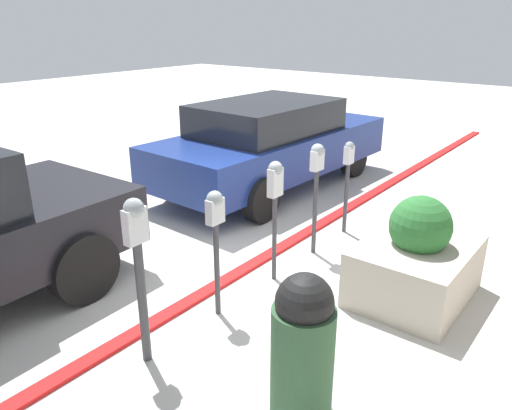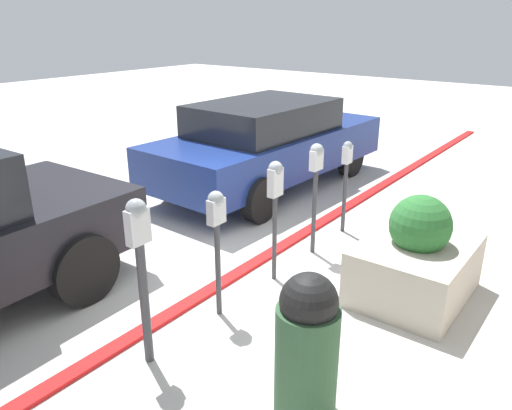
{
  "view_description": "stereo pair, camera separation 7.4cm",
  "coord_description": "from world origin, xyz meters",
  "px_view_note": "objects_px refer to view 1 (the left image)",
  "views": [
    {
      "loc": [
        -4.06,
        -3.27,
        2.82
      ],
      "look_at": [
        0.0,
        -0.09,
        0.87
      ],
      "focal_mm": 35.0,
      "sensor_mm": 36.0,
      "label": 1
    },
    {
      "loc": [
        -4.11,
        -3.21,
        2.82
      ],
      "look_at": [
        0.0,
        -0.09,
        0.87
      ],
      "focal_mm": 35.0,
      "sensor_mm": 36.0,
      "label": 2
    }
  ],
  "objects_px": {
    "parking_meter_nearest": "(138,255)",
    "planter_box": "(416,261)",
    "parking_meter_second": "(215,224)",
    "trash_bin": "(303,346)",
    "parking_meter_middle": "(275,192)",
    "parking_meter_farthest": "(348,170)",
    "parked_car_middle": "(271,142)",
    "parking_meter_fourth": "(317,173)"
  },
  "relations": [
    {
      "from": "parking_meter_second",
      "to": "planter_box",
      "type": "relative_size",
      "value": 0.96
    },
    {
      "from": "trash_bin",
      "to": "parking_meter_nearest",
      "type": "bearing_deg",
      "value": 102.14
    },
    {
      "from": "parking_meter_nearest",
      "to": "parking_meter_second",
      "type": "xyz_separation_m",
      "value": [
        0.92,
        -0.0,
        -0.04
      ]
    },
    {
      "from": "parking_meter_second",
      "to": "parked_car_middle",
      "type": "distance_m",
      "value": 4.11
    },
    {
      "from": "parking_meter_nearest",
      "to": "planter_box",
      "type": "relative_size",
      "value": 1.1
    },
    {
      "from": "parking_meter_middle",
      "to": "parked_car_middle",
      "type": "distance_m",
      "value": 3.35
    },
    {
      "from": "parking_meter_nearest",
      "to": "parking_meter_middle",
      "type": "relative_size",
      "value": 1.08
    },
    {
      "from": "parking_meter_middle",
      "to": "trash_bin",
      "type": "relative_size",
      "value": 1.19
    },
    {
      "from": "trash_bin",
      "to": "parked_car_middle",
      "type": "bearing_deg",
      "value": 38.8
    },
    {
      "from": "parking_meter_middle",
      "to": "parking_meter_fourth",
      "type": "distance_m",
      "value": 0.86
    },
    {
      "from": "parking_meter_farthest",
      "to": "parked_car_middle",
      "type": "height_order",
      "value": "parked_car_middle"
    },
    {
      "from": "parking_meter_second",
      "to": "trash_bin",
      "type": "xyz_separation_m",
      "value": [
        -0.62,
        -1.4,
        -0.39
      ]
    },
    {
      "from": "parking_meter_middle",
      "to": "trash_bin",
      "type": "xyz_separation_m",
      "value": [
        -1.55,
        -1.37,
        -0.47
      ]
    },
    {
      "from": "parking_meter_middle",
      "to": "parking_meter_farthest",
      "type": "bearing_deg",
      "value": 0.63
    },
    {
      "from": "planter_box",
      "to": "trash_bin",
      "type": "xyz_separation_m",
      "value": [
        -2.15,
        0.03,
        0.17
      ]
    },
    {
      "from": "parking_meter_second",
      "to": "trash_bin",
      "type": "height_order",
      "value": "parking_meter_second"
    },
    {
      "from": "parking_meter_fourth",
      "to": "parking_meter_farthest",
      "type": "bearing_deg",
      "value": 0.78
    },
    {
      "from": "parking_meter_second",
      "to": "parking_meter_nearest",
      "type": "bearing_deg",
      "value": 179.75
    },
    {
      "from": "parking_meter_nearest",
      "to": "planter_box",
      "type": "distance_m",
      "value": 2.9
    },
    {
      "from": "parking_meter_middle",
      "to": "parking_meter_farthest",
      "type": "xyz_separation_m",
      "value": [
        1.69,
        0.02,
        -0.16
      ]
    },
    {
      "from": "parking_meter_fourth",
      "to": "trash_bin",
      "type": "xyz_separation_m",
      "value": [
        -2.41,
        -1.38,
        -0.47
      ]
    },
    {
      "from": "parking_meter_second",
      "to": "parking_meter_fourth",
      "type": "bearing_deg",
      "value": -0.63
    },
    {
      "from": "parking_meter_farthest",
      "to": "trash_bin",
      "type": "relative_size",
      "value": 1.1
    },
    {
      "from": "parking_meter_second",
      "to": "parked_car_middle",
      "type": "height_order",
      "value": "parked_car_middle"
    },
    {
      "from": "parking_meter_fourth",
      "to": "parking_meter_middle",
      "type": "bearing_deg",
      "value": -179.51
    },
    {
      "from": "trash_bin",
      "to": "parking_meter_fourth",
      "type": "bearing_deg",
      "value": 29.84
    },
    {
      "from": "parking_meter_middle",
      "to": "parking_meter_second",
      "type": "bearing_deg",
      "value": 178.31
    },
    {
      "from": "parking_meter_fourth",
      "to": "parked_car_middle",
      "type": "height_order",
      "value": "parked_car_middle"
    },
    {
      "from": "parking_meter_middle",
      "to": "parked_car_middle",
      "type": "bearing_deg",
      "value": 37.04
    },
    {
      "from": "parking_meter_nearest",
      "to": "planter_box",
      "type": "height_order",
      "value": "parking_meter_nearest"
    },
    {
      "from": "planter_box",
      "to": "parking_meter_farthest",
      "type": "bearing_deg",
      "value": 52.41
    },
    {
      "from": "parked_car_middle",
      "to": "parking_meter_farthest",
      "type": "bearing_deg",
      "value": -114.0
    },
    {
      "from": "parked_car_middle",
      "to": "parking_meter_middle",
      "type": "bearing_deg",
      "value": -140.91
    },
    {
      "from": "parking_meter_nearest",
      "to": "parking_meter_fourth",
      "type": "height_order",
      "value": "parking_meter_nearest"
    },
    {
      "from": "parking_meter_second",
      "to": "planter_box",
      "type": "bearing_deg",
      "value": -43.12
    },
    {
      "from": "planter_box",
      "to": "parked_car_middle",
      "type": "xyz_separation_m",
      "value": [
        2.07,
        3.41,
        0.37
      ]
    },
    {
      "from": "parking_meter_second",
      "to": "parking_meter_farthest",
      "type": "bearing_deg",
      "value": -0.19
    },
    {
      "from": "parking_meter_middle",
      "to": "parked_car_middle",
      "type": "xyz_separation_m",
      "value": [
        2.67,
        2.01,
        -0.26
      ]
    },
    {
      "from": "trash_bin",
      "to": "planter_box",
      "type": "bearing_deg",
      "value": -0.69
    },
    {
      "from": "parking_meter_second",
      "to": "trash_bin",
      "type": "distance_m",
      "value": 1.58
    },
    {
      "from": "parking_meter_nearest",
      "to": "parking_meter_second",
      "type": "distance_m",
      "value": 0.92
    },
    {
      "from": "parking_meter_middle",
      "to": "parking_meter_fourth",
      "type": "xyz_separation_m",
      "value": [
        0.86,
        0.01,
        0.0
      ]
    }
  ]
}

